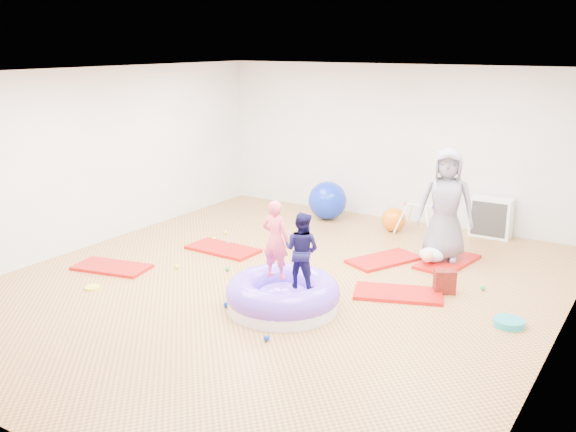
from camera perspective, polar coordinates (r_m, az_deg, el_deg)
The scene contains 19 objects.
room at distance 8.28m, azimuth -1.10°, elevation 2.88°, with size 7.01×8.01×2.81m.
gym_mat_front_left at distance 9.63m, azimuth -15.39°, elevation -4.42°, with size 1.08×0.54×0.04m, color #A91814.
gym_mat_mid_left at distance 10.14m, azimuth -5.80°, elevation -2.94°, with size 1.14×0.57×0.05m, color #A91814.
gym_mat_center_back at distance 9.70m, azimuth 8.52°, elevation -3.87°, with size 1.10×0.55×0.05m, color #A91814.
gym_mat_right at distance 8.47m, azimuth 9.76°, elevation -6.81°, with size 1.13×0.56×0.05m, color #A91814.
gym_mat_rear_right at distance 9.79m, azimuth 13.99°, elevation -3.98°, with size 1.12×0.56×0.05m, color #A91814.
inflatable_cushion at distance 7.89m, azimuth -0.46°, elevation -7.09°, with size 1.40×1.40×0.44m.
child_pink at distance 7.79m, azimuth -1.12°, elevation -1.75°, with size 0.36×0.24×0.98m, color #FB4E67.
child_navy at distance 7.50m, azimuth 1.23°, elevation -2.69°, with size 0.45×0.35×0.92m, color #0E0C38.
adult_caregiver at distance 9.62m, azimuth 13.85°, elevation 0.99°, with size 0.81×0.53×1.66m, color slate.
infant at distance 9.60m, azimuth 12.56°, elevation -3.43°, with size 0.37×0.38×0.22m.
ball_pit_balls at distance 9.06m, azimuth -3.28°, elevation -5.05°, with size 4.50×3.05×0.07m.
exercise_ball_blue at distance 11.80m, azimuth 3.53°, elevation 1.39°, with size 0.70×0.70×0.70m, color #0D27B7.
exercise_ball_orange at distance 11.20m, azimuth 9.38°, elevation -0.31°, with size 0.42×0.42×0.42m, color orange.
infant_play_gym at distance 11.11m, azimuth 11.55°, elevation 0.16°, with size 0.67×0.63×0.51m.
cube_shelf at distance 11.24m, azimuth 17.60°, elevation -0.12°, with size 0.67×0.33×0.67m.
balance_disc at distance 7.92m, azimuth 19.06°, elevation -8.95°, with size 0.35×0.35×0.08m, color teal.
backpack at distance 8.62m, azimuth 13.75°, elevation -5.71°, with size 0.27×0.17×0.31m, color #A72316.
yellow_toy at distance 8.95m, azimuth -17.00°, elevation -6.10°, with size 0.21×0.21×0.03m, color yellow.
Camera 1 is at (4.43, -6.77, 3.17)m, focal length 40.00 mm.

